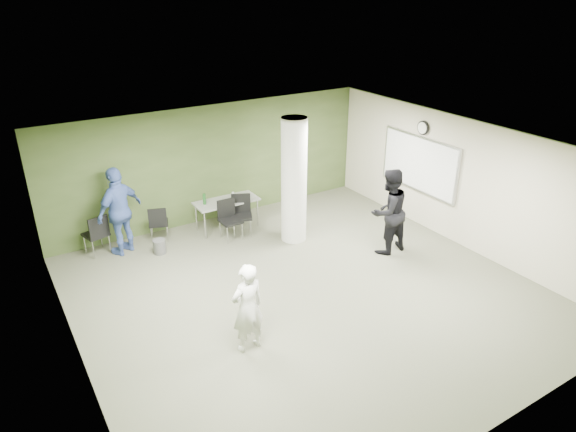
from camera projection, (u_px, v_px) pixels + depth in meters
floor at (306, 292)px, 9.68m from camera, size 8.00×8.00×0.00m
ceiling at (308, 150)px, 8.52m from camera, size 8.00×8.00×0.00m
wall_back at (213, 164)px, 12.19m from camera, size 8.00×2.80×0.02m
wall_left at (70, 291)px, 7.18m from camera, size 0.02×8.00×2.80m
wall_right_cream at (461, 183)px, 11.02m from camera, size 0.02×8.00×2.80m
column at (294, 181)px, 11.12m from camera, size 0.56×0.56×2.80m
whiteboard at (419, 164)px, 11.87m from camera, size 0.05×2.30×1.30m
wall_clock at (423, 128)px, 11.51m from camera, size 0.06×0.32×0.32m
folding_table at (226, 202)px, 11.93m from camera, size 1.50×0.67×0.96m
wastebasket at (160, 247)px, 11.02m from camera, size 0.27×0.27×0.31m
chair_back_left at (97, 232)px, 10.81m from camera, size 0.55×0.55×0.91m
chair_back_right at (158, 221)px, 11.41m from camera, size 0.53×0.53×0.83m
chair_table_left at (229, 216)px, 11.54m from camera, size 0.46×0.46×0.91m
chair_table_right at (241, 211)px, 11.77m from camera, size 0.61×0.61×0.92m
woman_white at (248, 308)px, 7.90m from camera, size 0.59×0.42×1.53m
man_black at (388, 212)px, 10.78m from camera, size 0.94×0.75×1.87m
man_blue at (120, 211)px, 10.74m from camera, size 1.22×0.94×1.93m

